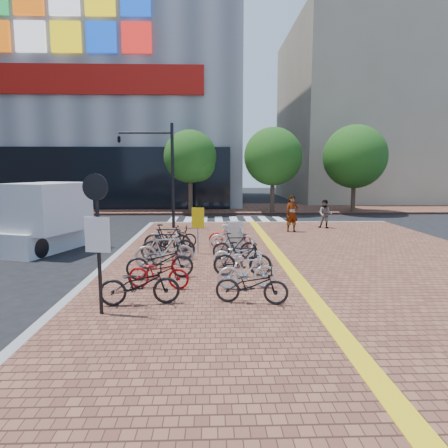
{
  "coord_description": "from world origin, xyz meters",
  "views": [
    {
      "loc": [
        -0.47,
        -11.63,
        3.28
      ],
      "look_at": [
        -0.01,
        2.77,
        1.3
      ],
      "focal_mm": 32.0,
      "sensor_mm": 36.0,
      "label": 1
    }
  ],
  "objects_px": {
    "bike_2": "(160,261)",
    "pedestrian_a": "(292,214)",
    "traffic_light_pole": "(148,156)",
    "box_truck": "(48,218)",
    "bike_13": "(230,236)",
    "bike_9": "(242,259)",
    "bike_3": "(164,250)",
    "bike_11": "(235,246)",
    "bike_6": "(175,236)",
    "bike_4": "(168,244)",
    "bike_12": "(232,239)",
    "bike_1": "(158,272)",
    "pedestrian_b": "(325,214)",
    "bike_5": "(167,238)",
    "notice_sign": "(97,227)",
    "yellow_sign": "(198,222)",
    "bike_10": "(239,254)",
    "bike_7": "(252,285)",
    "bike_0": "(140,284)",
    "utility_box": "(234,237)",
    "bike_8": "(247,271)"
  },
  "relations": [
    {
      "from": "bike_2",
      "to": "pedestrian_a",
      "type": "bearing_deg",
      "value": -44.06
    },
    {
      "from": "traffic_light_pole",
      "to": "box_truck",
      "type": "bearing_deg",
      "value": -125.75
    },
    {
      "from": "bike_13",
      "to": "bike_9",
      "type": "bearing_deg",
      "value": -167.35
    },
    {
      "from": "bike_3",
      "to": "bike_11",
      "type": "distance_m",
      "value": 2.58
    },
    {
      "from": "bike_6",
      "to": "bike_13",
      "type": "relative_size",
      "value": 0.98
    },
    {
      "from": "bike_4",
      "to": "bike_13",
      "type": "bearing_deg",
      "value": -52.0
    },
    {
      "from": "bike_13",
      "to": "bike_12",
      "type": "bearing_deg",
      "value": -167.77
    },
    {
      "from": "bike_1",
      "to": "pedestrian_b",
      "type": "bearing_deg",
      "value": -25.96
    },
    {
      "from": "bike_5",
      "to": "notice_sign",
      "type": "xyz_separation_m",
      "value": [
        -0.74,
        -6.5,
        1.38
      ]
    },
    {
      "from": "bike_3",
      "to": "yellow_sign",
      "type": "xyz_separation_m",
      "value": [
        0.99,
        2.08,
        0.63
      ]
    },
    {
      "from": "bike_5",
      "to": "bike_13",
      "type": "height_order",
      "value": "bike_5"
    },
    {
      "from": "bike_10",
      "to": "bike_11",
      "type": "height_order",
      "value": "bike_11"
    },
    {
      "from": "bike_3",
      "to": "bike_5",
      "type": "relative_size",
      "value": 1.05
    },
    {
      "from": "yellow_sign",
      "to": "bike_11",
      "type": "bearing_deg",
      "value": -35.66
    },
    {
      "from": "bike_10",
      "to": "bike_12",
      "type": "height_order",
      "value": "bike_12"
    },
    {
      "from": "bike_7",
      "to": "pedestrian_b",
      "type": "xyz_separation_m",
      "value": [
        5.14,
        11.95,
        0.31
      ]
    },
    {
      "from": "bike_7",
      "to": "bike_13",
      "type": "height_order",
      "value": "bike_13"
    },
    {
      "from": "bike_0",
      "to": "notice_sign",
      "type": "xyz_separation_m",
      "value": [
        -0.74,
        -0.62,
        1.43
      ]
    },
    {
      "from": "pedestrian_a",
      "to": "utility_box",
      "type": "bearing_deg",
      "value": -135.65
    },
    {
      "from": "pedestrian_a",
      "to": "yellow_sign",
      "type": "distance_m",
      "value": 6.9
    },
    {
      "from": "bike_1",
      "to": "bike_6",
      "type": "bearing_deg",
      "value": 9.55
    },
    {
      "from": "traffic_light_pole",
      "to": "bike_8",
      "type": "bearing_deg",
      "value": -69.12
    },
    {
      "from": "bike_3",
      "to": "bike_7",
      "type": "height_order",
      "value": "bike_3"
    },
    {
      "from": "utility_box",
      "to": "traffic_light_pole",
      "type": "xyz_separation_m",
      "value": [
        -4.17,
        6.48,
        3.23
      ]
    },
    {
      "from": "bike_6",
      "to": "bike_10",
      "type": "relative_size",
      "value": 1.03
    },
    {
      "from": "bike_11",
      "to": "bike_10",
      "type": "bearing_deg",
      "value": 179.54
    },
    {
      "from": "bike_10",
      "to": "bike_13",
      "type": "xyz_separation_m",
      "value": [
        -0.13,
        3.43,
        0.02
      ]
    },
    {
      "from": "bike_0",
      "to": "bike_5",
      "type": "distance_m",
      "value": 5.88
    },
    {
      "from": "bike_0",
      "to": "bike_11",
      "type": "xyz_separation_m",
      "value": [
        2.49,
        4.63,
        -0.01
      ]
    },
    {
      "from": "bike_12",
      "to": "bike_8",
      "type": "bearing_deg",
      "value": -166.18
    },
    {
      "from": "utility_box",
      "to": "notice_sign",
      "type": "distance_m",
      "value": 7.36
    },
    {
      "from": "traffic_light_pole",
      "to": "notice_sign",
      "type": "bearing_deg",
      "value": -85.96
    },
    {
      "from": "bike_5",
      "to": "bike_11",
      "type": "xyz_separation_m",
      "value": [
        2.49,
        -1.25,
        -0.07
      ]
    },
    {
      "from": "yellow_sign",
      "to": "pedestrian_a",
      "type": "bearing_deg",
      "value": 48.62
    },
    {
      "from": "bike_13",
      "to": "utility_box",
      "type": "height_order",
      "value": "utility_box"
    },
    {
      "from": "bike_11",
      "to": "utility_box",
      "type": "height_order",
      "value": "utility_box"
    },
    {
      "from": "bike_2",
      "to": "yellow_sign",
      "type": "height_order",
      "value": "yellow_sign"
    },
    {
      "from": "bike_2",
      "to": "bike_10",
      "type": "bearing_deg",
      "value": -73.73
    },
    {
      "from": "bike_7",
      "to": "utility_box",
      "type": "xyz_separation_m",
      "value": [
        -0.09,
        5.85,
        0.14
      ]
    },
    {
      "from": "yellow_sign",
      "to": "traffic_light_pole",
      "type": "bearing_deg",
      "value": 112.65
    },
    {
      "from": "bike_7",
      "to": "notice_sign",
      "type": "relative_size",
      "value": 0.56
    },
    {
      "from": "bike_9",
      "to": "bike_10",
      "type": "relative_size",
      "value": 1.06
    },
    {
      "from": "bike_3",
      "to": "bike_9",
      "type": "relative_size",
      "value": 1.1
    },
    {
      "from": "bike_11",
      "to": "pedestrian_a",
      "type": "relative_size",
      "value": 0.86
    },
    {
      "from": "bike_10",
      "to": "pedestrian_a",
      "type": "height_order",
      "value": "pedestrian_a"
    },
    {
      "from": "bike_2",
      "to": "bike_4",
      "type": "height_order",
      "value": "bike_4"
    },
    {
      "from": "bike_4",
      "to": "bike_13",
      "type": "xyz_separation_m",
      "value": [
        2.24,
        2.34,
        -0.11
      ]
    },
    {
      "from": "bike_0",
      "to": "bike_11",
      "type": "height_order",
      "value": "bike_0"
    },
    {
      "from": "pedestrian_b",
      "to": "notice_sign",
      "type": "height_order",
      "value": "notice_sign"
    },
    {
      "from": "bike_6",
      "to": "bike_9",
      "type": "xyz_separation_m",
      "value": [
        2.36,
        -4.48,
        0.08
      ]
    }
  ]
}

